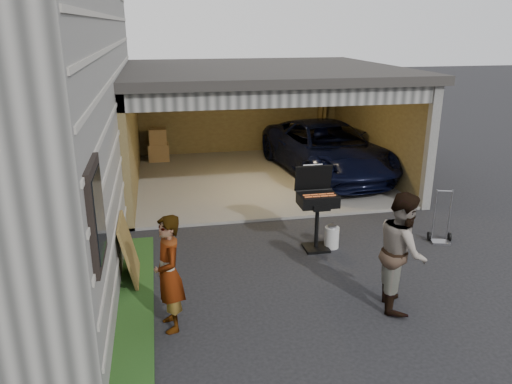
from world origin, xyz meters
TOP-DOWN VIEW (x-y plane):
  - ground at (0.00, 0.00)m, footprint 80.00×80.00m
  - groundcover_strip at (-2.25, -1.00)m, footprint 0.50×8.00m
  - garage at (0.76, 6.79)m, footprint 6.80×6.30m
  - minivan at (2.60, 6.43)m, footprint 2.74×5.12m
  - woman at (-1.76, 0.02)m, footprint 0.48×0.64m
  - man at (1.47, -0.05)m, footprint 0.87×0.99m
  - bbq_grill at (0.90, 2.04)m, footprint 0.67×0.59m
  - propane_tank at (1.20, 2.02)m, footprint 0.33×0.33m
  - plywood_panel at (-2.34, 1.46)m, footprint 0.26×0.94m
  - hand_truck at (3.29, 1.87)m, footprint 0.44×0.39m

SIDE VIEW (x-z plane):
  - ground at x=0.00m, z-range 0.00..0.00m
  - groundcover_strip at x=-2.25m, z-range 0.00..0.06m
  - hand_truck at x=3.29m, z-range -0.31..0.70m
  - propane_tank at x=1.20m, z-range 0.00..0.40m
  - plywood_panel at x=-2.34m, z-range 0.00..1.03m
  - minivan at x=2.60m, z-range 0.00..1.37m
  - woman at x=-1.76m, z-range 0.00..1.60m
  - man at x=1.47m, z-range 0.00..1.72m
  - bbq_grill at x=0.90m, z-range 0.14..1.64m
  - garage at x=0.76m, z-range 0.42..3.32m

